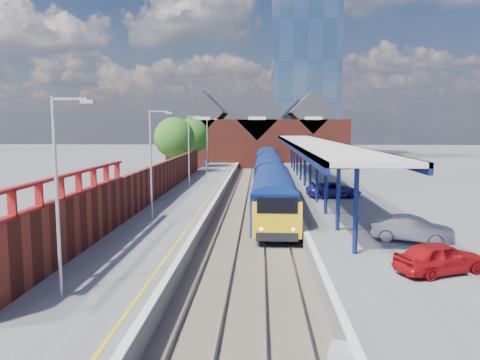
% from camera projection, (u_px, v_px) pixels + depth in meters
% --- Properties ---
extents(ground, '(240.00, 240.00, 0.00)m').
position_uv_depth(ground, '(256.00, 186.00, 54.11)').
color(ground, '#5B5B5E').
rests_on(ground, ground).
extents(ballast_bed, '(6.00, 76.00, 0.06)m').
position_uv_depth(ballast_bed, '(254.00, 200.00, 44.19)').
color(ballast_bed, '#473D33').
rests_on(ballast_bed, ground).
extents(rails, '(4.51, 76.00, 0.14)m').
position_uv_depth(rails, '(254.00, 199.00, 44.18)').
color(rails, slate).
rests_on(rails, ground).
extents(left_platform, '(5.00, 76.00, 1.00)m').
position_uv_depth(left_platform, '(197.00, 195.00, 44.37)').
color(left_platform, '#565659').
rests_on(left_platform, ground).
extents(right_platform, '(6.00, 76.00, 1.00)m').
position_uv_depth(right_platform, '(318.00, 195.00, 43.87)').
color(right_platform, '#565659').
rests_on(right_platform, ground).
extents(coping_left, '(0.30, 76.00, 0.05)m').
position_uv_depth(coping_left, '(221.00, 189.00, 44.21)').
color(coping_left, silver).
rests_on(coping_left, left_platform).
extents(coping_right, '(0.30, 76.00, 0.05)m').
position_uv_depth(coping_right, '(288.00, 190.00, 43.94)').
color(coping_right, silver).
rests_on(coping_right, right_platform).
extents(yellow_line, '(0.14, 76.00, 0.01)m').
position_uv_depth(yellow_line, '(215.00, 189.00, 44.24)').
color(yellow_line, yellow).
rests_on(yellow_line, left_platform).
extents(train, '(3.07, 65.94, 3.45)m').
position_uv_depth(train, '(268.00, 165.00, 58.81)').
color(train, navy).
rests_on(train, ground).
extents(canopy, '(4.50, 52.00, 4.48)m').
position_uv_depth(canopy, '(311.00, 144.00, 45.28)').
color(canopy, '#0E1953').
rests_on(canopy, right_platform).
extents(lamp_post_a, '(1.48, 0.18, 7.00)m').
position_uv_depth(lamp_post_a, '(60.00, 184.00, 16.10)').
color(lamp_post_a, '#A5A8AA').
rests_on(lamp_post_a, left_platform).
extents(lamp_post_b, '(1.48, 0.18, 7.00)m').
position_uv_depth(lamp_post_b, '(153.00, 157.00, 30.00)').
color(lamp_post_b, '#A5A8AA').
rests_on(lamp_post_b, left_platform).
extents(lamp_post_c, '(1.48, 0.18, 7.00)m').
position_uv_depth(lamp_post_c, '(190.00, 146.00, 45.87)').
color(lamp_post_c, '#A5A8AA').
rests_on(lamp_post_c, left_platform).
extents(lamp_post_d, '(1.48, 0.18, 7.00)m').
position_uv_depth(lamp_post_d, '(208.00, 141.00, 61.75)').
color(lamp_post_d, '#A5A8AA').
rests_on(lamp_post_d, left_platform).
extents(platform_sign, '(0.55, 0.08, 2.50)m').
position_uv_depth(platform_sign, '(206.00, 168.00, 48.06)').
color(platform_sign, '#A5A8AA').
rests_on(platform_sign, left_platform).
extents(brick_wall, '(0.35, 50.00, 3.86)m').
position_uv_depth(brick_wall, '(154.00, 182.00, 37.84)').
color(brick_wall, maroon).
rests_on(brick_wall, left_platform).
extents(station_building, '(30.00, 12.12, 13.78)m').
position_uv_depth(station_building, '(257.00, 135.00, 81.27)').
color(station_building, maroon).
rests_on(station_building, ground).
extents(glass_tower, '(14.20, 14.20, 40.30)m').
position_uv_depth(glass_tower, '(305.00, 64.00, 100.97)').
color(glass_tower, slate).
rests_on(glass_tower, ground).
extents(tree_near, '(5.20, 5.20, 8.10)m').
position_uv_depth(tree_near, '(175.00, 139.00, 59.80)').
color(tree_near, '#382314').
rests_on(tree_near, ground).
extents(tree_far, '(5.20, 5.20, 8.10)m').
position_uv_depth(tree_far, '(192.00, 137.00, 67.70)').
color(tree_far, '#382314').
rests_on(tree_far, ground).
extents(parked_car_red, '(4.18, 2.92, 1.32)m').
position_uv_depth(parked_car_red, '(440.00, 257.00, 19.03)').
color(parked_car_red, '#A20D11').
rests_on(parked_car_red, right_platform).
extents(parked_car_silver, '(4.29, 2.80, 1.34)m').
position_uv_depth(parked_car_silver, '(413.00, 229.00, 24.19)').
color(parked_car_silver, '#A8A7AC').
rests_on(parked_car_silver, right_platform).
extents(parked_car_dark, '(4.19, 1.90, 1.19)m').
position_uv_depth(parked_car_dark, '(335.00, 189.00, 39.97)').
color(parked_car_dark, black).
rests_on(parked_car_dark, right_platform).
extents(parked_car_blue, '(4.81, 2.79, 1.26)m').
position_uv_depth(parked_car_blue, '(334.00, 190.00, 39.25)').
color(parked_car_blue, navy).
rests_on(parked_car_blue, right_platform).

